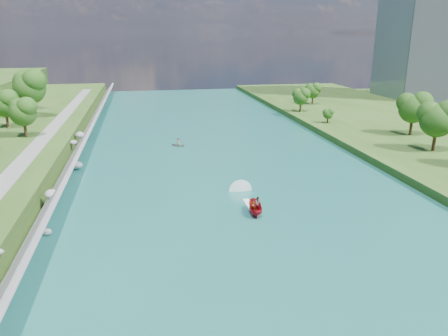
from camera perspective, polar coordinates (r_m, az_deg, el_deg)
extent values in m
plane|color=#2D5119|center=(53.79, 4.73, -8.35)|extent=(260.00, 260.00, 0.00)
cube|color=#196052|center=(71.83, 0.54, -1.55)|extent=(55.00, 240.00, 0.10)
cube|color=slate|center=(71.16, -20.34, -1.37)|extent=(3.54, 236.00, 4.05)
ellipsoid|color=gray|center=(56.40, -22.15, -7.75)|extent=(1.14, 0.92, 0.89)
ellipsoid|color=gray|center=(63.07, -21.67, -3.19)|extent=(1.60, 2.07, 1.24)
ellipsoid|color=gray|center=(71.64, -20.13, -0.95)|extent=(0.94, 1.16, 0.59)
ellipsoid|color=gray|center=(80.75, -18.57, 0.36)|extent=(1.76, 1.83, 1.28)
ellipsoid|color=gray|center=(90.93, -19.06, 3.19)|extent=(1.40, 1.75, 0.85)
ellipsoid|color=gray|center=(96.47, -18.32, 4.11)|extent=(1.77, 2.10, 1.41)
ellipsoid|color=gray|center=(107.97, -17.30, 4.93)|extent=(0.92, 1.17, 0.51)
cube|color=gray|center=(72.13, -25.68, -0.31)|extent=(3.00, 200.00, 0.10)
cube|color=gray|center=(171.17, 24.63, 18.04)|extent=(22.00, 22.00, 60.00)
ellipsoid|color=#204B14|center=(94.33, -24.75, 6.46)|extent=(5.52, 5.52, 9.21)
ellipsoid|color=#204B14|center=(105.36, -26.69, 7.33)|extent=(5.84, 5.84, 9.73)
ellipsoid|color=#204B14|center=(116.09, -24.04, 9.37)|extent=(8.10, 8.10, 13.50)
ellipsoid|color=#204B14|center=(129.32, -23.88, 9.09)|extent=(5.54, 5.54, 9.24)
ellipsoid|color=#204B14|center=(91.94, 26.06, 5.47)|extent=(6.84, 6.84, 11.39)
ellipsoid|color=#204B14|center=(104.76, 23.48, 6.97)|extent=(6.70, 6.70, 11.16)
ellipsoid|color=#204B14|center=(112.89, 13.42, 6.82)|extent=(2.62, 2.62, 4.37)
ellipsoid|color=#204B14|center=(128.12, 10.01, 9.02)|extent=(4.75, 4.75, 7.91)
ellipsoid|color=#204B14|center=(142.33, 11.54, 9.73)|extent=(4.75, 4.75, 7.92)
ellipsoid|color=#204B14|center=(156.77, 10.33, 9.80)|extent=(2.60, 2.60, 4.34)
imported|color=#AE0D18|center=(58.33, 4.10, -5.22)|extent=(2.23, 4.57, 1.70)
imported|color=#66605B|center=(57.71, 3.82, -4.98)|extent=(0.73, 0.51, 1.89)
imported|color=#66605B|center=(58.75, 4.46, -4.63)|extent=(0.90, 0.72, 1.81)
cube|color=white|center=(61.33, 3.37, -4.87)|extent=(0.90, 5.00, 0.06)
imported|color=gray|center=(93.64, -5.99, 3.06)|extent=(3.64, 3.43, 0.61)
imported|color=#66605B|center=(93.48, -6.00, 3.46)|extent=(0.84, 0.71, 1.45)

